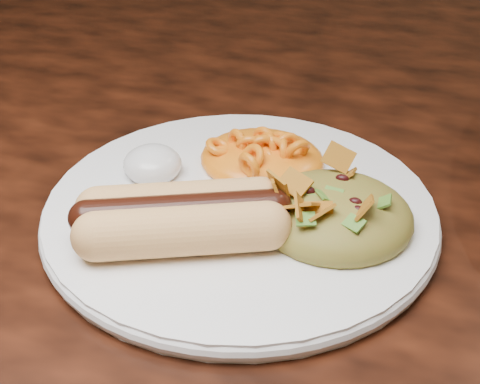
% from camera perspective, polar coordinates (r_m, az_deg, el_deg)
% --- Properties ---
extents(table, '(1.60, 0.90, 0.75)m').
position_cam_1_polar(table, '(0.69, -5.11, -0.68)').
color(table, '#44190B').
rests_on(table, floor).
extents(plate, '(0.32, 0.32, 0.01)m').
position_cam_1_polar(plate, '(0.50, 0.00, -1.62)').
color(plate, white).
rests_on(plate, table).
extents(hotdog, '(0.11, 0.10, 0.03)m').
position_cam_1_polar(hotdog, '(0.45, -4.55, -1.92)').
color(hotdog, '#EDBE6A').
rests_on(hotdog, plate).
extents(mac_and_cheese, '(0.11, 0.10, 0.03)m').
position_cam_1_polar(mac_and_cheese, '(0.53, 1.75, 3.79)').
color(mac_and_cheese, orange).
rests_on(mac_and_cheese, plate).
extents(sour_cream, '(0.05, 0.05, 0.03)m').
position_cam_1_polar(sour_cream, '(0.52, -6.84, 2.59)').
color(sour_cream, silver).
rests_on(sour_cream, plate).
extents(taco_salad, '(0.10, 0.10, 0.04)m').
position_cam_1_polar(taco_salad, '(0.47, 7.46, -0.82)').
color(taco_salad, '#A3451D').
rests_on(taco_salad, plate).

